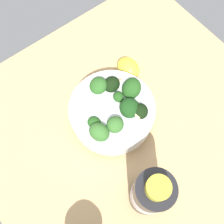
# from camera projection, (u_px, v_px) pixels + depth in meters

# --- Properties ---
(ground_plane) EXTENTS (0.68, 0.68, 0.04)m
(ground_plane) POSITION_uv_depth(u_px,v_px,m) (132.00, 129.00, 0.63)
(ground_plane) COLOR tan
(bowl_of_broccoli) EXTENTS (0.19, 0.19, 0.10)m
(bowl_of_broccoli) POSITION_uv_depth(u_px,v_px,m) (113.00, 111.00, 0.57)
(bowl_of_broccoli) COLOR white
(bowl_of_broccoli) RESTS_ON ground_plane
(lemon_wedge) EXTENTS (0.05, 0.06, 0.04)m
(lemon_wedge) POSITION_uv_depth(u_px,v_px,m) (128.00, 68.00, 0.64)
(lemon_wedge) COLOR yellow
(lemon_wedge) RESTS_ON ground_plane
(bottle_tall) EXTENTS (0.07, 0.07, 0.18)m
(bottle_tall) POSITION_uv_depth(u_px,v_px,m) (150.00, 194.00, 0.47)
(bottle_tall) COLOR black
(bottle_tall) RESTS_ON ground_plane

